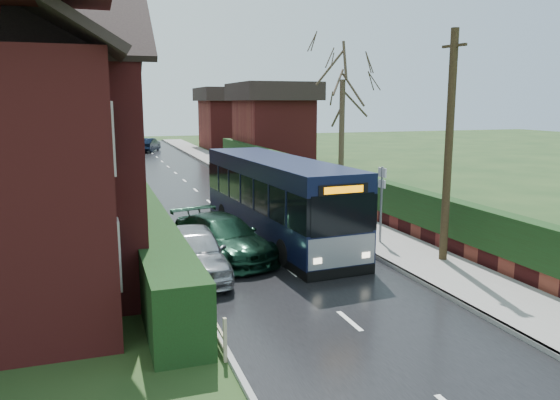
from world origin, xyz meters
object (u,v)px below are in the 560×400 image
object	(u,v)px
car_green	(223,238)
bus_stop_sign	(382,194)
telegraph_pole	(449,148)
bus	(277,200)
car_silver	(193,252)

from	to	relation	value
car_green	bus_stop_sign	xyz separation A→B (m)	(5.60, -0.20, 1.15)
bus_stop_sign	telegraph_pole	size ratio (longest dim) A/B	0.39
bus	bus_stop_sign	world-z (taller)	bus
telegraph_pole	car_silver	bearing A→B (deg)	161.07
car_silver	bus_stop_sign	xyz separation A→B (m)	(6.80, 1.30, 1.11)
car_silver	telegraph_pole	xyz separation A→B (m)	(7.60, -1.24, 2.87)
bus	car_silver	size ratio (longest dim) A/B	2.34
bus	bus_stop_sign	xyz separation A→B (m)	(3.20, -1.92, 0.36)
bus	car_silver	xyz separation A→B (m)	(-3.60, -3.22, -0.76)
car_silver	telegraph_pole	world-z (taller)	telegraph_pole
car_silver	bus_stop_sign	distance (m)	7.01
car_silver	telegraph_pole	distance (m)	8.22
car_green	telegraph_pole	world-z (taller)	telegraph_pole
bus	car_silver	distance (m)	4.89
bus	telegraph_pole	world-z (taller)	telegraph_pole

